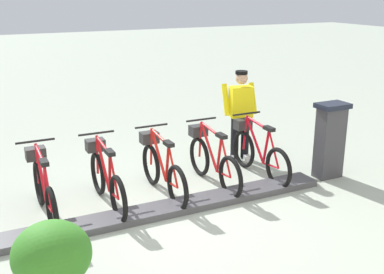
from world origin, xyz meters
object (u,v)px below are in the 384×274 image
Objects in this scene: bike_docked_3 at (106,178)px; worker_near_rack at (240,112)px; payment_kiosk at (330,139)px; bike_docked_0 at (258,151)px; bike_docked_4 at (44,188)px; planter_bush at (53,264)px; bike_docked_1 at (212,159)px; bike_docked_2 at (162,168)px.

worker_near_rack is at bearing -73.14° from bike_docked_3.
payment_kiosk is 0.74× the size of bike_docked_0.
bike_docked_4 is at bearing 82.86° from payment_kiosk.
worker_near_rack reaches higher than payment_kiosk.
bike_docked_3 is 2.48m from planter_bush.
bike_docked_3 is at bearing -27.88° from planter_bush.
bike_docked_4 is 2.21m from planter_bush.
worker_near_rack reaches higher than bike_docked_3.
bike_docked_1 is 3.65m from planter_bush.
bike_docked_2 is 1.04× the size of worker_near_rack.
bike_docked_4 is at bearing 102.99° from worker_near_rack.
bike_docked_2 is 0.88m from bike_docked_3.
bike_docked_3 is 2.98m from worker_near_rack.
bike_docked_1 is (0.57, 1.92, -0.24)m from payment_kiosk.
planter_bush is at bearing 152.12° from bike_docked_3.
bike_docked_0 is (0.57, 1.04, -0.24)m from payment_kiosk.
worker_near_rack is (0.85, -3.70, 0.48)m from bike_docked_4.
planter_bush is at bearing 108.46° from payment_kiosk.
planter_bush is at bearing 137.01° from bike_docked_2.
payment_kiosk is 0.77× the size of worker_near_rack.
bike_docked_0 is 0.88m from bike_docked_1.
worker_near_rack is at bearing 31.45° from payment_kiosk.
bike_docked_4 is (0.00, 2.65, 0.00)m from bike_docked_1.
payment_kiosk is at bearing -118.84° from bike_docked_0.
bike_docked_4 is 3.82m from worker_near_rack.
bike_docked_2 is at bearing 90.00° from bike_docked_0.
bike_docked_2 is (0.57, 2.80, -0.24)m from payment_kiosk.
bike_docked_2 is (0.00, 1.76, 0.00)m from bike_docked_0.
payment_kiosk is at bearing -106.58° from bike_docked_1.
bike_docked_0 is at bearing -90.00° from bike_docked_4.
payment_kiosk is 3.74m from bike_docked_3.
bike_docked_2 reaches higher than planter_bush.
bike_docked_1 is 0.88m from bike_docked_2.
bike_docked_2 is at bearing 113.82° from worker_near_rack.
bike_docked_1 is 1.00× the size of bike_docked_2.
bike_docked_0 and bike_docked_3 have the same top height.
bike_docked_0 is 1.00× the size of bike_docked_4.
bike_docked_1 and bike_docked_2 have the same top height.
bike_docked_2 and bike_docked_3 have the same top height.
payment_kiosk reaches higher than bike_docked_4.
bike_docked_0 and bike_docked_4 have the same top height.
payment_kiosk is 2.02m from bike_docked_1.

